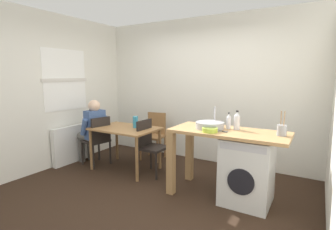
% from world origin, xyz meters
% --- Properties ---
extents(ground_plane, '(5.46, 5.46, 0.00)m').
position_xyz_m(ground_plane, '(0.00, 0.00, 0.00)').
color(ground_plane, black).
extents(wall_back, '(4.60, 0.10, 2.70)m').
position_xyz_m(wall_back, '(0.00, 1.75, 1.35)').
color(wall_back, silver).
rests_on(wall_back, ground_plane).
extents(wall_window_side, '(0.12, 3.80, 2.70)m').
position_xyz_m(wall_window_side, '(-2.15, 0.00, 1.35)').
color(wall_window_side, silver).
rests_on(wall_window_side, ground_plane).
extents(radiator, '(0.10, 0.80, 0.70)m').
position_xyz_m(radiator, '(-2.02, 0.30, 0.35)').
color(radiator, white).
rests_on(radiator, ground_plane).
extents(dining_table, '(1.10, 0.76, 0.74)m').
position_xyz_m(dining_table, '(-0.92, 0.55, 0.64)').
color(dining_table, '#9E7042').
rests_on(dining_table, ground_plane).
extents(chair_person_seat, '(0.46, 0.46, 0.90)m').
position_xyz_m(chair_person_seat, '(-1.46, 0.43, 0.51)').
color(chair_person_seat, black).
rests_on(chair_person_seat, ground_plane).
extents(chair_opposite, '(0.41, 0.41, 0.90)m').
position_xyz_m(chair_opposite, '(-0.44, 0.60, 0.51)').
color(chair_opposite, black).
rests_on(chair_opposite, ground_plane).
extents(chair_spare_by_wall, '(0.45, 0.45, 0.90)m').
position_xyz_m(chair_spare_by_wall, '(-0.83, 1.32, 0.51)').
color(chair_spare_by_wall, olive).
rests_on(chair_spare_by_wall, ground_plane).
extents(seated_person, '(0.53, 0.53, 1.20)m').
position_xyz_m(seated_person, '(-1.62, 0.46, 0.67)').
color(seated_person, '#595651').
rests_on(seated_person, ground_plane).
extents(kitchen_counter, '(1.50, 0.68, 0.92)m').
position_xyz_m(kitchen_counter, '(0.73, 0.42, 0.76)').
color(kitchen_counter, tan).
rests_on(kitchen_counter, ground_plane).
extents(washing_machine, '(0.60, 0.61, 0.86)m').
position_xyz_m(washing_machine, '(1.20, 0.42, 0.43)').
color(washing_machine, silver).
rests_on(washing_machine, ground_plane).
extents(sink_basin, '(0.38, 0.38, 0.09)m').
position_xyz_m(sink_basin, '(0.68, 0.42, 0.97)').
color(sink_basin, '#9EA0A5').
rests_on(sink_basin, kitchen_counter).
extents(tap, '(0.02, 0.02, 0.28)m').
position_xyz_m(tap, '(0.68, 0.60, 1.06)').
color(tap, '#B2B2B7').
rests_on(tap, kitchen_counter).
extents(bottle_tall_green, '(0.06, 0.06, 0.22)m').
position_xyz_m(bottle_tall_green, '(0.90, 0.53, 1.02)').
color(bottle_tall_green, silver).
rests_on(bottle_tall_green, kitchen_counter).
extents(bottle_squat_brown, '(0.08, 0.08, 0.26)m').
position_xyz_m(bottle_squat_brown, '(1.01, 0.55, 1.04)').
color(bottle_squat_brown, silver).
rests_on(bottle_squat_brown, kitchen_counter).
extents(mixing_bowl, '(0.20, 0.20, 0.05)m').
position_xyz_m(mixing_bowl, '(0.76, 0.22, 0.95)').
color(mixing_bowl, '#A8C63D').
rests_on(mixing_bowl, kitchen_counter).
extents(utensil_crock, '(0.11, 0.11, 0.30)m').
position_xyz_m(utensil_crock, '(1.57, 0.47, 0.99)').
color(utensil_crock, gray).
rests_on(utensil_crock, kitchen_counter).
extents(vase, '(0.09, 0.09, 0.20)m').
position_xyz_m(vase, '(-0.77, 0.65, 0.84)').
color(vase, teal).
rests_on(vase, dining_table).
extents(scissors, '(0.15, 0.06, 0.01)m').
position_xyz_m(scissors, '(0.89, 0.32, 0.92)').
color(scissors, '#B2B2B7').
rests_on(scissors, kitchen_counter).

